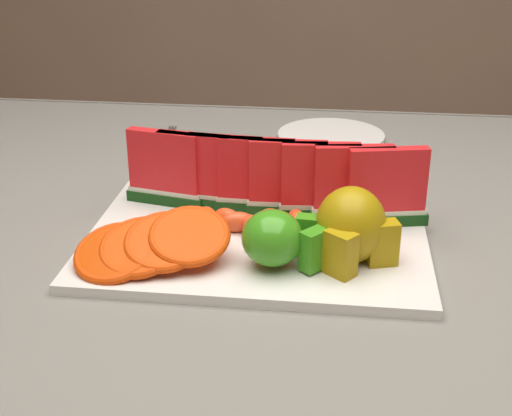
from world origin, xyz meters
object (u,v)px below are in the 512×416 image
Objects in this scene: platter at (258,237)px; apple_cluster at (279,239)px; side_plate at (331,136)px; fork at (160,146)px; pear_cluster at (352,228)px.

apple_cluster is at bearing -67.28° from platter.
side_plate is 0.29m from fork.
apple_cluster is (0.03, -0.08, 0.04)m from platter.
fork is (-0.31, 0.37, -0.05)m from pear_cluster.
pear_cluster reaches higher than platter.
pear_cluster is 0.53× the size of side_plate.
pear_cluster reaches higher than side_plate.
apple_cluster is 0.98× the size of pear_cluster.
pear_cluster is at bearing -85.83° from side_plate.
side_plate is (0.08, 0.39, -0.00)m from platter.
side_plate is at bearing 84.54° from apple_cluster.
platter is 3.80× the size of apple_cluster.
side_plate is 1.04× the size of fork.
apple_cluster reaches higher than fork.
platter is 0.38m from fork.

